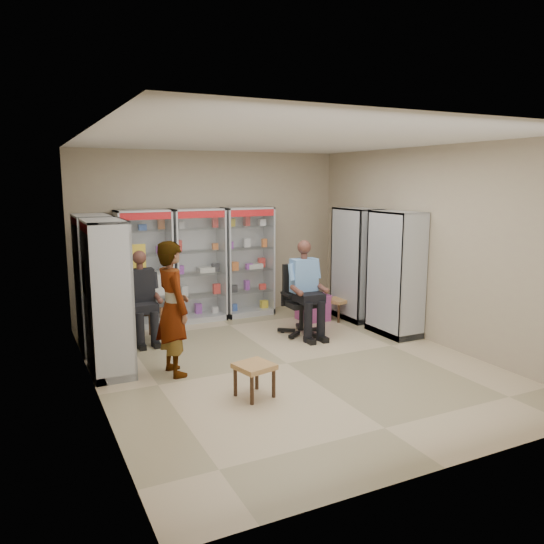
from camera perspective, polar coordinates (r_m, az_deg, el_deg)
name	(u,v)px	position (r m, az deg, el deg)	size (l,w,h in m)	color
floor	(287,363)	(7.40, 1.62, -9.78)	(6.00, 6.00, 0.00)	tan
room_shell	(288,220)	(6.99, 1.70, 5.60)	(5.02, 6.02, 3.01)	tan
cabinet_back_left	(145,269)	(9.23, -13.52, 0.32)	(0.90, 0.50, 2.00)	#B6B8BE
cabinet_back_mid	(198,265)	(9.48, -7.91, 0.74)	(0.90, 0.50, 2.00)	#AFB2B6
cabinet_back_right	(248,262)	(9.81, -2.64, 1.13)	(0.90, 0.50, 2.00)	silver
cabinet_right_far	(356,264)	(9.62, 9.03, 0.85)	(0.50, 0.90, 2.00)	#AFB1B6
cabinet_right_near	(396,274)	(8.75, 13.15, -0.18)	(0.50, 0.90, 2.00)	silver
cabinet_left_far	(95,283)	(8.17, -18.46, -1.14)	(0.50, 0.90, 2.00)	silver
cabinet_left_near	(108,298)	(7.10, -17.26, -2.68)	(0.50, 0.90, 2.00)	#A6A8AD
wooden_chair	(141,310)	(8.59, -13.94, -4.03)	(0.42, 0.42, 0.94)	black
seated_customer	(141,299)	(8.49, -13.93, -2.79)	(0.44, 0.60, 1.34)	black
office_chair	(302,300)	(8.62, 3.19, -3.01)	(0.62, 0.62, 1.14)	black
seated_shopkeeper	(303,291)	(8.54, 3.37, -2.06)	(0.48, 0.66, 1.45)	#77A3EB
pink_trunk	(313,307)	(9.57, 4.40, -3.78)	(0.49, 0.47, 0.47)	#B44893
tea_glass	(313,291)	(9.53, 4.39, -2.08)	(0.07, 0.07, 0.10)	#542207
woven_stool_a	(338,309)	(9.64, 7.09, -3.99)	(0.38, 0.38, 0.38)	#AF774A
woven_stool_b	(254,380)	(6.27, -1.90, -11.56)	(0.40, 0.40, 0.40)	olive
standing_man	(173,308)	(6.90, -10.61, -3.87)	(0.64, 0.42, 1.74)	#9A999C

